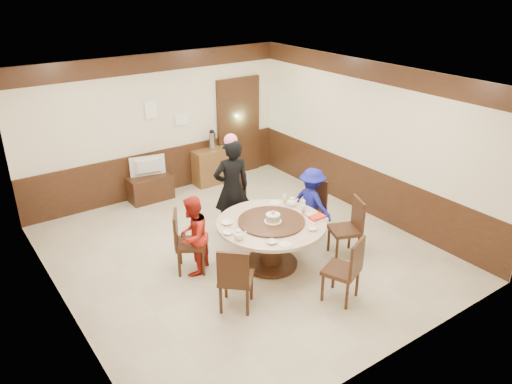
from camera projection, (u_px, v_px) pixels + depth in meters
room at (241, 191)px, 7.72m from camera, size 6.00×6.04×2.84m
banquet_table at (271, 235)px, 7.57m from camera, size 1.65×1.65×0.78m
chair_0 at (310, 219)px, 8.56m from camera, size 0.57×0.57×0.97m
chair_1 at (239, 213)px, 8.77m from camera, size 0.52×0.53×0.97m
chair_2 at (190, 252)px, 7.55m from camera, size 0.60×0.60×0.97m
chair_3 at (236, 288)px, 6.69m from camera, size 0.62×0.62×0.97m
chair_4 at (342, 280)px, 6.87m from camera, size 0.57×0.58×0.97m
chair_5 at (345, 238)px, 7.94m from camera, size 0.58×0.57×0.97m
person_standing at (232, 189)px, 8.34m from camera, size 0.70×0.53×1.73m
person_red at (193, 236)px, 7.37m from camera, size 0.76×0.74×1.24m
person_blue at (312, 203)px, 8.44m from camera, size 0.57×0.85×1.22m
birthday_cake at (273, 218)px, 7.41m from camera, size 0.26×0.26×0.18m
teapot_left at (239, 236)px, 6.98m from camera, size 0.17×0.15×0.13m
teapot_right at (292, 202)px, 7.97m from camera, size 0.17×0.15×0.13m
bowl_0 at (227, 223)px, 7.41m from camera, size 0.16×0.16×0.04m
bowl_1 at (312, 229)px, 7.24m from camera, size 0.15×0.15×0.05m
bowl_2 at (272, 242)px, 6.90m from camera, size 0.15×0.15×0.04m
bowl_3 at (310, 215)px, 7.66m from camera, size 0.13×0.13×0.04m
bowl_4 at (228, 233)px, 7.14m from camera, size 0.15×0.15×0.04m
saucer_near at (285, 244)px, 6.86m from camera, size 0.18×0.18×0.01m
saucer_far at (275, 203)px, 8.09m from camera, size 0.18×0.18×0.01m
shrimp_platter at (317, 218)px, 7.55m from camera, size 0.30×0.20×0.06m
bottle_0 at (304, 210)px, 7.67m from camera, size 0.06×0.06×0.16m
bottle_1 at (303, 205)px, 7.84m from camera, size 0.06×0.06×0.16m
bottle_2 at (285, 200)px, 8.01m from camera, size 0.06×0.06×0.16m
tv_stand at (150, 188)px, 9.91m from camera, size 0.85×0.45×0.50m
television at (148, 167)px, 9.72m from camera, size 0.70×0.23×0.40m
side_cabinet at (212, 166)px, 10.64m from camera, size 0.80×0.40×0.75m
thermos at (212, 141)px, 10.42m from camera, size 0.15×0.15×0.38m
notice_left at (151, 110)px, 9.58m from camera, size 0.25×0.00×0.35m
notice_right at (182, 120)px, 10.04m from camera, size 0.30×0.00×0.22m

